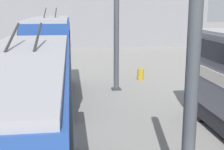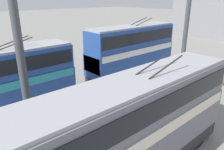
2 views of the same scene
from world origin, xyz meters
name	(u,v)px [view 1 (image 1 of 2)]	position (x,y,z in m)	size (l,w,h in m)	color
depot_back_wall	(92,15)	(41.52, 0.00, 4.91)	(0.50, 36.00, 9.81)	gray
support_column_near	(192,82)	(2.31, 0.00, 3.93)	(0.69, 0.69, 8.11)	#42474C
support_column_far	(116,36)	(16.44, 0.00, 3.93)	(0.69, 0.69, 8.11)	#42474C
bus_right_mid	(24,133)	(2.18, 4.53, 2.75)	(9.90, 2.54, 5.46)	black
bus_right_far	(51,54)	(14.54, 4.53, 3.02)	(9.99, 2.54, 5.93)	black
oil_drum	(141,74)	(19.31, -2.48, 0.46)	(0.59, 0.59, 0.93)	#B28E23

